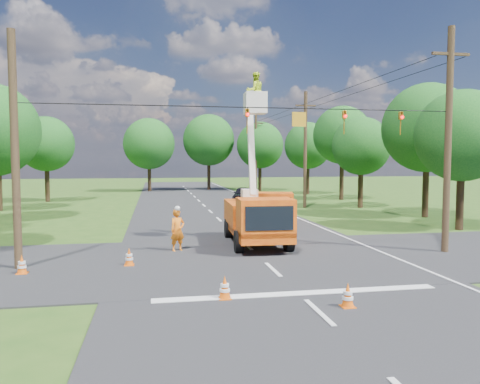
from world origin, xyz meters
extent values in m
plane|color=#294D17|center=(0.00, 20.00, 0.00)|extent=(140.00, 140.00, 0.00)
cube|color=black|center=(0.00, 20.00, 0.00)|extent=(12.00, 100.00, 0.06)
cube|color=black|center=(0.00, 2.00, 0.00)|extent=(56.00, 10.00, 0.07)
cube|color=silver|center=(0.00, -3.20, 0.00)|extent=(9.00, 0.45, 0.02)
cube|color=silver|center=(5.60, 20.00, 0.00)|extent=(0.12, 90.00, 0.02)
cube|color=orange|center=(0.55, 5.52, 0.79)|extent=(2.69, 6.66, 0.49)
cube|color=orange|center=(0.45, 3.17, 1.64)|extent=(2.48, 1.96, 1.64)
cube|color=black|center=(0.41, 2.24, 1.69)|extent=(2.08, 0.16, 1.04)
cube|color=orange|center=(0.59, 6.39, 1.48)|extent=(2.74, 4.15, 1.09)
cylinder|color=black|center=(-0.69, 3.50, 0.50)|extent=(0.39, 1.02, 1.01)
cylinder|color=black|center=(1.61, 3.40, 0.50)|extent=(0.39, 1.02, 1.01)
cylinder|color=black|center=(-0.51, 7.64, 0.50)|extent=(0.39, 1.02, 1.01)
cylinder|color=black|center=(1.79, 7.55, 0.50)|extent=(0.39, 1.02, 1.01)
cube|color=silver|center=(0.64, 7.60, 2.30)|extent=(0.85, 0.85, 0.60)
cube|color=silver|center=(0.61, 6.99, 4.70)|extent=(0.37, 1.47, 4.74)
cube|color=silver|center=(0.56, 5.85, 6.94)|extent=(1.08, 1.08, 1.04)
imported|color=#C6E526|center=(0.56, 5.85, 7.51)|extent=(1.07, 0.92, 1.89)
cube|color=orange|center=(3.27, 12.50, 0.70)|extent=(3.37, 6.14, 0.44)
cube|color=orange|center=(2.81, 10.47, 1.45)|extent=(2.45, 2.08, 1.45)
cube|color=black|center=(2.62, 9.67, 1.50)|extent=(1.81, 0.47, 0.92)
cube|color=orange|center=(3.44, 13.26, 1.31)|extent=(3.02, 4.00, 0.97)
cylinder|color=black|center=(1.87, 10.93, 0.45)|extent=(0.50, 0.94, 0.89)
cylinder|color=black|center=(3.85, 10.48, 0.45)|extent=(0.50, 0.94, 0.89)
cylinder|color=black|center=(2.69, 14.52, 0.45)|extent=(0.50, 0.94, 0.89)
cylinder|color=black|center=(4.67, 14.07, 0.45)|extent=(0.50, 0.94, 0.89)
imported|color=orange|center=(-3.35, 4.37, 0.97)|extent=(0.84, 0.72, 1.94)
imported|color=black|center=(4.19, 28.11, 0.76)|extent=(3.01, 4.77, 1.51)
cone|color=#EC5C0C|center=(-2.33, -3.28, 0.38)|extent=(0.36, 0.36, 0.70)
cube|color=#EC5C0C|center=(-2.33, -3.28, 0.04)|extent=(0.38, 0.38, 0.04)
cylinder|color=white|center=(-2.33, -3.28, 0.44)|extent=(0.26, 0.26, 0.09)
cylinder|color=white|center=(-2.33, -3.28, 0.29)|extent=(0.31, 0.31, 0.09)
cone|color=#EC5C0C|center=(0.96, -4.68, 0.38)|extent=(0.36, 0.36, 0.70)
cube|color=#EC5C0C|center=(0.96, -4.68, 0.04)|extent=(0.38, 0.38, 0.04)
cylinder|color=white|center=(0.96, -4.68, 0.44)|extent=(0.26, 0.26, 0.09)
cylinder|color=white|center=(0.96, -4.68, 0.29)|extent=(0.31, 0.31, 0.09)
cone|color=#EC5C0C|center=(1.70, 7.81, 0.38)|extent=(0.36, 0.36, 0.70)
cube|color=#EC5C0C|center=(1.70, 7.81, 0.04)|extent=(0.38, 0.38, 0.04)
cylinder|color=white|center=(1.70, 7.81, 0.44)|extent=(0.26, 0.26, 0.09)
cylinder|color=white|center=(1.70, 7.81, 0.29)|extent=(0.31, 0.31, 0.09)
cone|color=#EC5C0C|center=(1.58, 11.25, 0.38)|extent=(0.36, 0.36, 0.70)
cube|color=#EC5C0C|center=(1.58, 11.25, 0.04)|extent=(0.38, 0.38, 0.04)
cylinder|color=white|center=(1.58, 11.25, 0.44)|extent=(0.26, 0.26, 0.09)
cylinder|color=white|center=(1.58, 11.25, 0.29)|extent=(0.31, 0.31, 0.09)
cone|color=#EC5C0C|center=(-5.37, 1.75, 0.38)|extent=(0.36, 0.36, 0.70)
cube|color=#EC5C0C|center=(-5.37, 1.75, 0.04)|extent=(0.38, 0.38, 0.04)
cylinder|color=white|center=(-5.37, 1.75, 0.44)|extent=(0.26, 0.26, 0.09)
cylinder|color=white|center=(-5.37, 1.75, 0.29)|extent=(0.31, 0.31, 0.09)
cone|color=#EC5C0C|center=(-9.14, 1.07, 0.38)|extent=(0.36, 0.36, 0.70)
cube|color=#EC5C0C|center=(-9.14, 1.07, 0.04)|extent=(0.38, 0.38, 0.04)
cylinder|color=white|center=(-9.14, 1.07, 0.44)|extent=(0.26, 0.26, 0.09)
cylinder|color=white|center=(-9.14, 1.07, 0.29)|extent=(0.31, 0.31, 0.09)
cone|color=#EC5C0C|center=(3.06, 16.85, 0.38)|extent=(0.36, 0.36, 0.70)
cube|color=#EC5C0C|center=(3.06, 16.85, 0.04)|extent=(0.38, 0.38, 0.04)
cylinder|color=white|center=(3.06, 16.85, 0.44)|extent=(0.26, 0.26, 0.09)
cylinder|color=white|center=(3.06, 16.85, 0.29)|extent=(0.31, 0.31, 0.09)
cylinder|color=#4C3823|center=(8.50, 2.00, 5.00)|extent=(0.30, 0.30, 10.00)
cube|color=#4C3823|center=(8.50, 2.00, 8.80)|extent=(1.80, 0.12, 0.12)
cylinder|color=#4C3823|center=(8.50, 22.00, 5.00)|extent=(0.30, 0.30, 10.00)
cube|color=#4C3823|center=(8.50, 22.00, 8.80)|extent=(1.80, 0.12, 0.12)
cylinder|color=#4C3823|center=(8.50, 42.00, 5.00)|extent=(0.30, 0.30, 10.00)
cube|color=#4C3823|center=(8.50, 42.00, 8.80)|extent=(1.80, 0.12, 0.12)
cylinder|color=#4C3823|center=(-9.50, 2.00, 4.50)|extent=(0.30, 0.30, 9.00)
cylinder|color=black|center=(-0.50, 2.00, 6.30)|extent=(18.00, 0.04, 0.04)
cube|color=orange|center=(1.60, 2.00, 5.85)|extent=(0.60, 0.05, 0.60)
imported|color=orange|center=(-0.60, 2.00, 5.75)|extent=(0.16, 0.20, 1.00)
sphere|color=#FF0C0C|center=(-0.60, 1.88, 6.00)|extent=(0.14, 0.14, 0.14)
imported|color=orange|center=(3.60, 2.00, 5.75)|extent=(0.16, 0.20, 1.00)
sphere|color=#FF0C0C|center=(3.60, 1.88, 6.00)|extent=(0.14, 0.14, 0.14)
imported|color=orange|center=(6.20, 2.00, 5.75)|extent=(0.16, 0.20, 1.00)
sphere|color=#FF0C0C|center=(6.20, 1.88, 6.00)|extent=(0.14, 0.14, 0.14)
cylinder|color=#382616|center=(-14.80, 32.00, 2.02)|extent=(0.44, 0.44, 4.05)
sphere|color=#144A19|center=(-14.80, 32.00, 5.70)|extent=(5.40, 5.40, 5.40)
cylinder|color=#382616|center=(13.50, 8.00, 1.98)|extent=(0.44, 0.44, 3.96)
sphere|color=#144A19|center=(13.50, 8.00, 5.58)|extent=(5.40, 5.40, 5.40)
cylinder|color=#382616|center=(15.00, 14.00, 2.29)|extent=(0.44, 0.44, 4.58)
sphere|color=#144A19|center=(15.00, 14.00, 6.45)|extent=(6.40, 6.40, 6.40)
cylinder|color=#382616|center=(13.20, 21.00, 1.89)|extent=(0.44, 0.44, 3.78)
sphere|color=#144A19|center=(13.20, 21.00, 5.33)|extent=(5.00, 5.00, 5.00)
cylinder|color=#382616|center=(14.80, 29.00, 2.38)|extent=(0.44, 0.44, 4.75)
sphere|color=#144A19|center=(14.80, 29.00, 6.70)|extent=(6.00, 6.00, 6.00)
cylinder|color=#382616|center=(13.80, 37.00, 2.07)|extent=(0.44, 0.44, 4.14)
sphere|color=#144A19|center=(13.80, 37.00, 5.83)|extent=(5.60, 5.60, 5.60)
cylinder|color=#382616|center=(-5.00, 45.00, 2.20)|extent=(0.44, 0.44, 4.40)
sphere|color=#144A19|center=(-5.00, 45.00, 6.20)|extent=(6.60, 6.60, 6.60)
cylinder|color=#382616|center=(3.00, 47.00, 2.42)|extent=(0.44, 0.44, 4.84)
sphere|color=#144A19|center=(3.00, 47.00, 6.82)|extent=(7.00, 7.00, 7.00)
cylinder|color=#382616|center=(9.50, 44.00, 2.16)|extent=(0.44, 0.44, 4.31)
sphere|color=#144A19|center=(9.50, 44.00, 6.08)|extent=(6.20, 6.20, 6.20)
camera|label=1|loc=(-4.35, -16.84, 4.19)|focal=35.00mm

